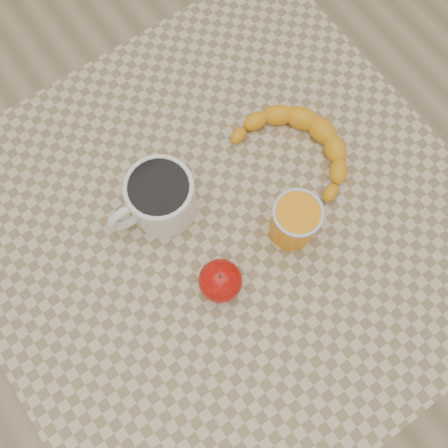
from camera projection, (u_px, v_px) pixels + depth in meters
ground at (224, 299)px, 1.53m from camera, size 3.00×3.00×0.00m
table at (224, 242)px, 0.90m from camera, size 0.80×0.80×0.75m
coffee_mug at (160, 197)px, 0.78m from camera, size 0.15×0.11×0.09m
orange_juice_glass at (295, 221)px, 0.77m from camera, size 0.08×0.08×0.09m
apple at (220, 281)px, 0.76m from camera, size 0.09×0.09×0.06m
banana at (299, 148)px, 0.84m from camera, size 0.25×0.30×0.04m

